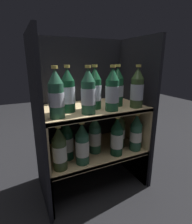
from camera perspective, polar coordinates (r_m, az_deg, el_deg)
name	(u,v)px	position (r m, az deg, el deg)	size (l,w,h in m)	color
ground_plane	(105,200)	(1.21, 3.07, -26.88)	(6.00, 6.00, 0.00)	black
fridge_back_wall	(81,109)	(1.29, -4.97, 0.96)	(0.68, 0.02, 0.98)	black
fridge_side_left	(38,125)	(1.03, -18.43, -3.93)	(0.02, 0.43, 0.98)	black
fridge_side_right	(134,111)	(1.28, 12.43, 0.45)	(0.02, 0.43, 0.98)	black
shelf_lower	(93,156)	(1.22, -1.00, -14.23)	(0.64, 0.39, 0.27)	#DBBC84
shelf_upper	(93,129)	(1.13, -1.10, -5.68)	(0.64, 0.39, 0.56)	#DBBC84
bottle_upper_front_0	(56,96)	(0.87, -12.87, 5.25)	(0.08, 0.08, 0.26)	#285B42
bottle_upper_front_1	(88,93)	(0.92, -2.53, 6.18)	(0.08, 0.08, 0.26)	#285B42
bottle_upper_front_2	(112,91)	(0.99, 5.33, 6.79)	(0.08, 0.08, 0.26)	#1E5638
bottle_upper_front_3	(137,89)	(1.09, 13.25, 7.28)	(0.08, 0.08, 0.26)	#384C28
bottle_upper_back_0	(68,92)	(0.98, -9.13, 6.52)	(0.08, 0.08, 0.26)	#144228
bottle_upper_back_1	(94,90)	(1.03, -0.64, 7.25)	(0.08, 0.08, 0.26)	#194C2D
bottle_upper_back_2	(117,88)	(1.10, 6.94, 7.83)	(0.08, 0.08, 0.26)	#194C2D
bottle_lower_front_0	(59,150)	(0.97, -11.84, -12.02)	(0.08, 0.08, 0.26)	#384C28
bottle_lower_front_1	(82,145)	(1.00, -4.50, -10.72)	(0.08, 0.08, 0.26)	#285B42
bottle_lower_front_2	(117,138)	(1.10, 6.84, -8.34)	(0.08, 0.08, 0.26)	#144228
bottle_lower_front_3	(136,133)	(1.17, 12.91, -6.85)	(0.08, 0.08, 0.26)	#285B42
bottle_lower_back_0	(67,141)	(1.06, -9.52, -9.36)	(0.08, 0.08, 0.26)	#144228
bottle_lower_back_1	(94,136)	(1.11, -0.56, -7.76)	(0.08, 0.08, 0.26)	#285B42
bottle_lower_back_2	(119,131)	(1.20, 7.62, -6.07)	(0.08, 0.08, 0.26)	#384C28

